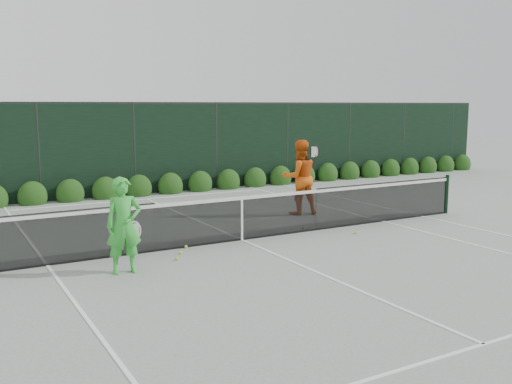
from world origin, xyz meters
TOP-DOWN VIEW (x-y plane):
  - ground at (0.00, 0.00)m, footprint 80.00×80.00m
  - tennis_net at (-0.02, 0.00)m, footprint 12.90×0.10m
  - player_woman at (-2.97, -1.13)m, footprint 0.68×0.46m
  - player_man at (2.81, 1.90)m, footprint 1.12×0.94m
  - court_lines at (0.00, 0.00)m, footprint 11.03×23.83m
  - windscreen_fence at (0.00, -2.71)m, footprint 32.00×21.07m
  - hedge_row at (-0.00, 7.15)m, footprint 31.66×0.65m
  - tennis_balls at (-0.10, -0.37)m, footprint 4.54×1.14m

SIDE VIEW (x-z plane):
  - ground at x=0.00m, z-range 0.00..0.00m
  - court_lines at x=0.00m, z-range 0.00..0.01m
  - tennis_balls at x=-0.10m, z-range 0.00..0.07m
  - hedge_row at x=0.00m, z-range -0.23..0.70m
  - tennis_net at x=-0.02m, z-range 0.00..1.07m
  - player_woman at x=-2.97m, z-range 0.00..1.72m
  - player_man at x=2.81m, z-range 0.00..2.03m
  - windscreen_fence at x=0.00m, z-range -0.02..3.04m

